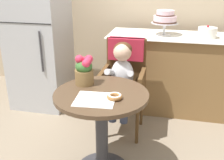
{
  "coord_description": "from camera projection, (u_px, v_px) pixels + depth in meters",
  "views": [
    {
      "loc": [
        0.49,
        -1.8,
        1.57
      ],
      "look_at": [
        0.05,
        0.15,
        0.77
      ],
      "focal_mm": 43.77,
      "sensor_mm": 36.0,
      "label": 1
    }
  ],
  "objects": [
    {
      "name": "cafe_table",
      "position": [
        102.0,
        118.0,
        2.13
      ],
      "size": [
        0.72,
        0.72,
        0.72
      ],
      "color": "#4C3826",
      "rests_on": "ground"
    },
    {
      "name": "round_layer_cake",
      "position": [
        207.0,
        33.0,
        2.93
      ],
      "size": [
        0.2,
        0.2,
        0.14
      ],
      "color": "white",
      "rests_on": "display_counter"
    },
    {
      "name": "refrigerator",
      "position": [
        39.0,
        37.0,
        3.21
      ],
      "size": [
        0.64,
        0.63,
        1.7
      ],
      "color": "#B7BABF",
      "rests_on": "ground"
    },
    {
      "name": "flower_vase",
      "position": [
        84.0,
        70.0,
        2.17
      ],
      "size": [
        0.15,
        0.15,
        0.24
      ],
      "color": "brown",
      "rests_on": "cafe_table"
    },
    {
      "name": "paper_napkin",
      "position": [
        95.0,
        99.0,
        1.94
      ],
      "size": [
        0.3,
        0.28,
        0.0
      ],
      "primitive_type": "cube",
      "rotation": [
        0.0,
        0.0,
        0.08
      ],
      "color": "white",
      "rests_on": "cafe_table"
    },
    {
      "name": "wicker_chair",
      "position": [
        124.0,
        71.0,
        2.73
      ],
      "size": [
        0.42,
        0.45,
        0.95
      ],
      "rotation": [
        0.0,
        0.0,
        0.11
      ],
      "color": "brown",
      "rests_on": "ground"
    },
    {
      "name": "donut_front",
      "position": [
        115.0,
        96.0,
        1.95
      ],
      "size": [
        0.11,
        0.11,
        0.04
      ],
      "color": "#936033",
      "rests_on": "cafe_table"
    },
    {
      "name": "display_counter",
      "position": [
        175.0,
        73.0,
        3.21
      ],
      "size": [
        1.56,
        0.62,
        0.9
      ],
      "color": "olive",
      "rests_on": "ground"
    },
    {
      "name": "tiered_cake_stand",
      "position": [
        165.0,
        19.0,
        3.01
      ],
      "size": [
        0.3,
        0.3,
        0.27
      ],
      "color": "silver",
      "rests_on": "display_counter"
    },
    {
      "name": "seated_child",
      "position": [
        122.0,
        73.0,
        2.58
      ],
      "size": [
        0.27,
        0.32,
        0.73
      ],
      "color": "silver",
      "rests_on": "ground"
    }
  ]
}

